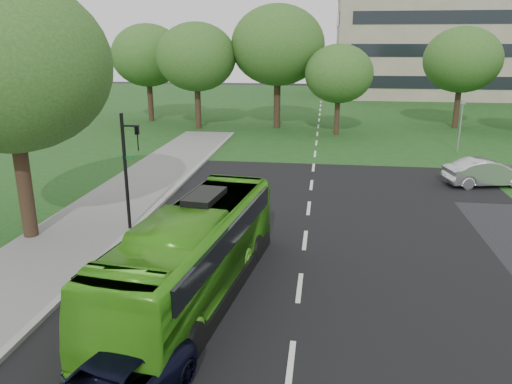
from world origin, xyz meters
The scene contains 13 objects.
ground centered at (0.00, 0.00, 0.00)m, with size 160.00×160.00×0.00m, color black.
street_surfaces centered at (-0.38, 22.75, 0.03)m, with size 120.00×120.00×0.15m.
office_building centered at (21.96, 61.96, 12.50)m, with size 40.10×20.10×25.00m.
tree_park_a centered at (-10.71, 27.40, 6.25)m, with size 6.94×6.94×9.22m.
tree_park_b centered at (-3.74, 28.76, 7.22)m, with size 8.17×8.17×10.71m.
tree_park_c centered at (1.58, 25.86, 5.02)m, with size 5.58×5.58×7.40m.
tree_park_d centered at (12.33, 30.91, 6.00)m, with size 6.71×6.71×8.87m.
tree_park_f centered at (-16.45, 31.15, 6.28)m, with size 6.92×6.92×9.23m.
tree_side_near centered at (-10.79, 0.71, 6.68)m, with size 7.40×7.40×9.84m.
bus centered at (-3.16, -2.86, 1.39)m, with size 2.34×10.00×2.78m, color #4EB320.
sedan centered at (9.40, 11.23, 0.74)m, with size 1.56×4.48×1.48m, color #B6B6BB.
traffic_light centered at (-7.05, 2.00, 2.86)m, with size 0.78×0.20×4.88m.
camera_pole centered at (10.00, 20.00, 2.35)m, with size 0.33×0.29×3.65m.
Camera 1 is at (0.59, -16.35, 7.49)m, focal length 35.00 mm.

